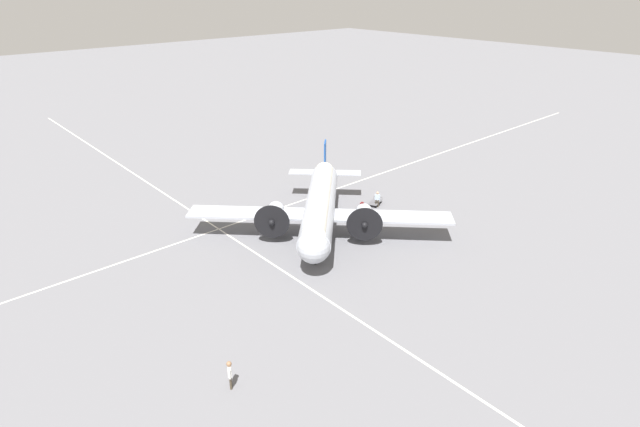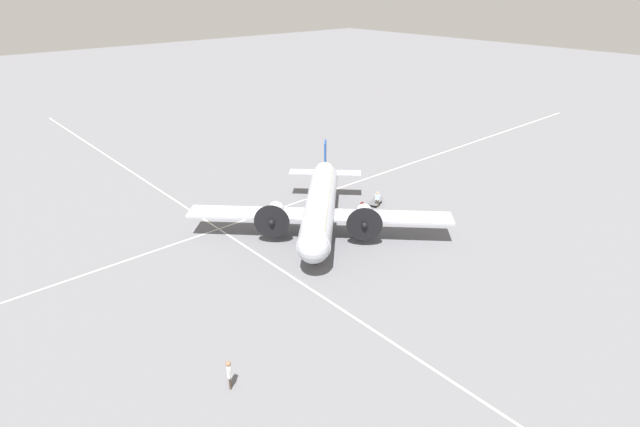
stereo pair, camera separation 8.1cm
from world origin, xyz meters
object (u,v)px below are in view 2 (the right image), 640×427
(passenger_boarding, at_px, (377,198))
(suitcase_near_door, at_px, (362,205))
(baggage_cart, at_px, (375,202))
(airliner_main, at_px, (320,207))
(crew_foreground, at_px, (229,372))

(passenger_boarding, bearing_deg, suitcase_near_door, -166.03)
(passenger_boarding, bearing_deg, baggage_cart, 120.66)
(airliner_main, distance_m, crew_foreground, 19.41)
(crew_foreground, bearing_deg, suitcase_near_door, -30.24)
(suitcase_near_door, bearing_deg, passenger_boarding, 136.70)
(passenger_boarding, relative_size, suitcase_near_door, 3.25)
(baggage_cart, bearing_deg, suitcase_near_door, -42.57)
(crew_foreground, distance_m, baggage_cart, 27.04)
(crew_foreground, distance_m, suitcase_near_door, 26.08)
(airliner_main, distance_m, baggage_cart, 8.63)
(airliner_main, height_order, suitcase_near_door, airliner_main)
(passenger_boarding, height_order, suitcase_near_door, passenger_boarding)
(suitcase_near_door, distance_m, baggage_cart, 1.45)
(airliner_main, distance_m, suitcase_near_door, 7.45)
(airliner_main, xyz_separation_m, crew_foreground, (16.05, 10.83, -1.44))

